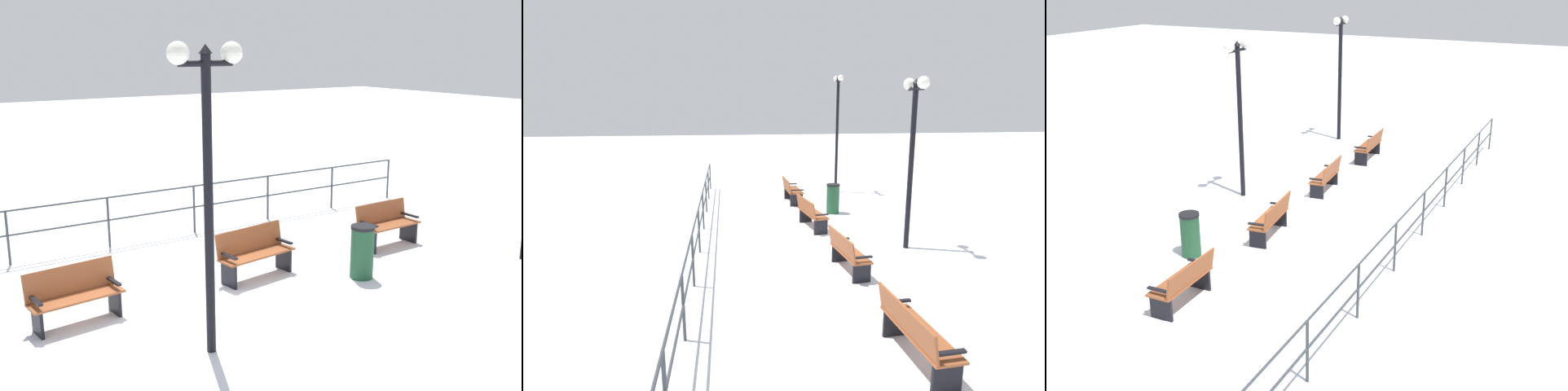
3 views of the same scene
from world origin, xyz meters
The scene contains 9 objects.
ground_plane centered at (0.00, 0.00, 0.00)m, with size 80.00×80.00×0.00m, color white.
bench_nearest centered at (0.00, -5.02, 0.48)m, with size 0.62×1.64×0.90m.
bench_second centered at (0.00, -1.68, 0.46)m, with size 0.63×1.47×0.89m.
bench_third centered at (-0.15, 1.66, 0.48)m, with size 0.71×1.57×0.91m.
bench_fourth centered at (-0.20, 5.01, 0.47)m, with size 0.62×1.44×0.91m.
lamppost_middle centered at (1.93, -0.36, 2.95)m, with size 0.29×1.04×4.21m.
lamppost_far centered at (1.93, 6.70, 3.08)m, with size 0.23×0.88×4.71m.
waterfront_railing centered at (-3.25, 0.00, 0.74)m, with size 0.05×16.07×1.10m.
trash_bin centered at (0.95, 3.29, 0.50)m, with size 0.44×0.44×0.99m.
Camera 2 is at (-2.54, -10.07, 3.60)m, focal length 29.04 mm.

